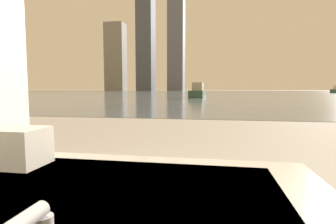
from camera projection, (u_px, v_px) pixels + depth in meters
The scene contains 6 objects.
towel_stack at pixel (15, 147), 1.11m from camera, with size 0.24×0.18×0.16m.
harbor_water at pixel (211, 92), 61.25m from camera, with size 180.00×110.00×0.01m.
harbor_boat_0 at pixel (198, 92), 25.27m from camera, with size 1.54×3.91×1.44m.
skyline_tower_0 at pixel (116, 57), 122.45m from camera, with size 8.80×7.05×31.06m.
skyline_tower_1 at pixel (146, 35), 119.12m from camera, with size 7.07×9.51×50.14m.
skyline_tower_2 at pixel (176, 45), 117.15m from camera, with size 6.87×9.89×40.61m.
Camera 1 is at (0.53, -0.24, 0.85)m, focal length 28.00 mm.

